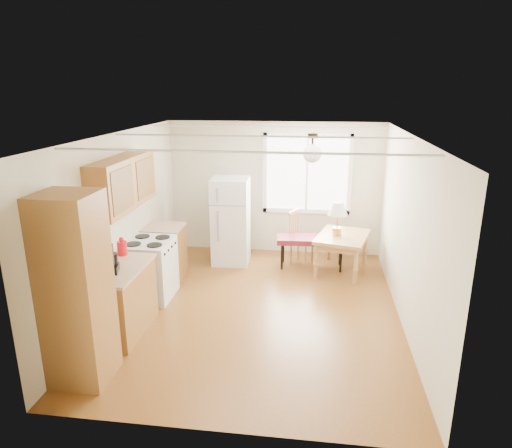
% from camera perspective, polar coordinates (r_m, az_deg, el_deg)
% --- Properties ---
extents(room_shell, '(4.60, 5.60, 2.62)m').
position_cam_1_polar(room_shell, '(6.28, 0.27, -0.37)').
color(room_shell, '#552F11').
rests_on(room_shell, ground).
extents(kitchen_run, '(0.65, 3.40, 2.20)m').
position_cam_1_polar(kitchen_run, '(6.29, -16.26, -5.02)').
color(kitchen_run, brown).
rests_on(kitchen_run, ground).
extents(window_unit, '(1.64, 0.05, 1.51)m').
position_cam_1_polar(window_unit, '(8.57, 6.39, 6.25)').
color(window_unit, white).
rests_on(window_unit, room_shell).
extents(pendant_light, '(0.26, 0.26, 0.40)m').
position_cam_1_polar(pendant_light, '(6.41, 7.04, 8.89)').
color(pendant_light, black).
rests_on(pendant_light, room_shell).
extents(refrigerator, '(0.67, 0.69, 1.57)m').
position_cam_1_polar(refrigerator, '(8.23, -3.16, 0.39)').
color(refrigerator, silver).
rests_on(refrigerator, ground).
extents(bench, '(1.25, 0.53, 0.56)m').
position_cam_1_polar(bench, '(8.11, 6.99, -2.06)').
color(bench, '#5A151F').
rests_on(bench, ground).
extents(dining_table, '(1.04, 1.23, 0.66)m').
position_cam_1_polar(dining_table, '(7.99, 10.74, -2.07)').
color(dining_table, '#A1713E').
rests_on(dining_table, ground).
extents(chair, '(0.48, 0.47, 0.97)m').
position_cam_1_polar(chair, '(8.30, 5.23, -1.19)').
color(chair, '#A1713E').
rests_on(chair, ground).
extents(table_lamp, '(0.33, 0.33, 0.58)m').
position_cam_1_polar(table_lamp, '(7.83, 10.20, 1.56)').
color(table_lamp, '#BB873B').
rests_on(table_lamp, dining_table).
extents(coffee_maker, '(0.26, 0.30, 0.40)m').
position_cam_1_polar(coffee_maker, '(5.89, -17.94, -4.52)').
color(coffee_maker, black).
rests_on(coffee_maker, kitchen_run).
extents(kettle, '(0.13, 0.13, 0.26)m').
position_cam_1_polar(kettle, '(6.47, -16.40, -2.84)').
color(kettle, red).
rests_on(kettle, kitchen_run).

